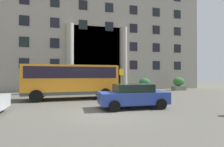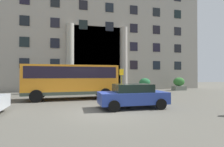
# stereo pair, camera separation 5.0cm
# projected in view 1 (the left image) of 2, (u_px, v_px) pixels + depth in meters

# --- Properties ---
(ground_plane) EXTENTS (80.00, 64.00, 0.12)m
(ground_plane) POSITION_uv_depth(u_px,v_px,m) (104.00, 113.00, 9.02)
(ground_plane) COLOR #58554C
(office_building_facade) EXTENTS (33.63, 9.71, 14.99)m
(office_building_facade) POSITION_uv_depth(u_px,v_px,m) (81.00, 38.00, 26.03)
(office_building_facade) COLOR #9D978B
(office_building_facade) RESTS_ON ground_plane
(orange_minibus) EXTENTS (7.22, 2.75, 2.72)m
(orange_minibus) POSITION_uv_depth(u_px,v_px,m) (72.00, 79.00, 14.00)
(orange_minibus) COLOR orange
(orange_minibus) RESTS_ON ground_plane
(bus_stop_sign) EXTENTS (0.44, 0.08, 2.54)m
(bus_stop_sign) POSITION_uv_depth(u_px,v_px,m) (121.00, 79.00, 17.10)
(bus_stop_sign) COLOR #969417
(bus_stop_sign) RESTS_ON ground_plane
(hedge_planter_west) EXTENTS (1.45, 0.84, 1.58)m
(hedge_planter_west) POSITION_uv_depth(u_px,v_px,m) (145.00, 85.00, 20.54)
(hedge_planter_west) COLOR slate
(hedge_planter_west) RESTS_ON ground_plane
(hedge_planter_far_east) EXTENTS (1.49, 0.76, 1.50)m
(hedge_planter_far_east) POSITION_uv_depth(u_px,v_px,m) (74.00, 86.00, 18.75)
(hedge_planter_far_east) COLOR gray
(hedge_planter_far_east) RESTS_ON ground_plane
(hedge_planter_entrance_right) EXTENTS (1.63, 0.90, 1.64)m
(hedge_planter_entrance_right) POSITION_uv_depth(u_px,v_px,m) (179.00, 84.00, 22.21)
(hedge_planter_entrance_right) COLOR slate
(hedge_planter_entrance_right) RESTS_ON ground_plane
(hedge_planter_east) EXTENTS (1.69, 0.72, 1.45)m
(hedge_planter_east) POSITION_uv_depth(u_px,v_px,m) (107.00, 86.00, 19.56)
(hedge_planter_east) COLOR slate
(hedge_planter_east) RESTS_ON ground_plane
(hedge_planter_entrance_left) EXTENTS (2.07, 0.82, 1.50)m
(hedge_planter_entrance_left) POSITION_uv_depth(u_px,v_px,m) (31.00, 87.00, 17.83)
(hedge_planter_entrance_left) COLOR gray
(hedge_planter_entrance_left) RESTS_ON ground_plane
(parked_sedan_second) EXTENTS (3.98, 1.95, 1.40)m
(parked_sedan_second) POSITION_uv_depth(u_px,v_px,m) (133.00, 96.00, 10.19)
(parked_sedan_second) COLOR #283F98
(parked_sedan_second) RESTS_ON ground_plane
(motorcycle_far_end) EXTENTS (2.04, 0.56, 0.89)m
(motorcycle_far_end) POSITION_uv_depth(u_px,v_px,m) (121.00, 95.00, 12.72)
(motorcycle_far_end) COLOR black
(motorcycle_far_end) RESTS_ON ground_plane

